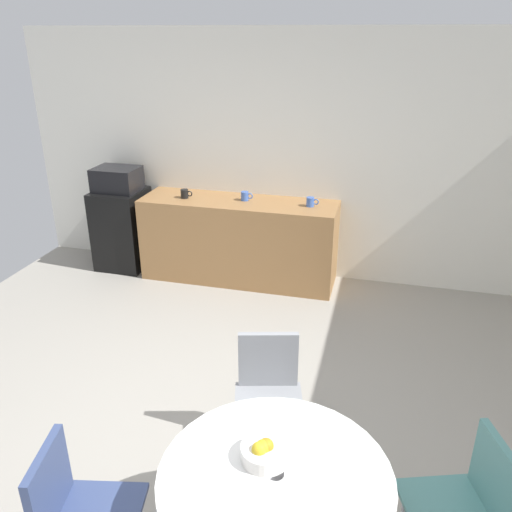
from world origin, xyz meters
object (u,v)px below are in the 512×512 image
(chair_navy, at_px, (72,505))
(mini_fridge, at_px, (122,229))
(microwave, at_px, (117,179))
(mug_red, at_px, (185,194))
(fruit_bowl, at_px, (265,451))
(mug_white, at_px, (311,202))
(chair_teal, at_px, (473,498))
(round_table, at_px, (275,499))
(mug_green, at_px, (245,196))
(chair_gray, at_px, (268,384))

(chair_navy, bearing_deg, mini_fridge, 114.63)
(microwave, distance_m, chair_navy, 3.95)
(mini_fridge, height_order, mug_red, mug_red)
(chair_navy, bearing_deg, mug_red, 103.08)
(mini_fridge, distance_m, fruit_bowl, 4.13)
(microwave, height_order, mug_white, microwave)
(chair_teal, distance_m, fruit_bowl, 1.02)
(fruit_bowl, xyz_separation_m, mug_red, (-1.67, 3.24, 0.15))
(round_table, relative_size, chair_teal, 1.27)
(mini_fridge, height_order, round_table, mini_fridge)
(mug_white, xyz_separation_m, mug_green, (-0.70, 0.03, 0.00))
(round_table, relative_size, chair_gray, 1.27)
(chair_gray, relative_size, fruit_bowl, 3.66)
(mug_green, bearing_deg, chair_gray, -71.17)
(mug_green, distance_m, mug_red, 0.65)
(chair_navy, distance_m, mug_green, 3.62)
(mug_white, bearing_deg, chair_teal, -67.23)
(mug_green, bearing_deg, mug_white, -2.24)
(chair_teal, height_order, mug_green, mug_green)
(fruit_bowl, bearing_deg, chair_gray, 102.03)
(round_table, relative_size, mug_white, 8.16)
(chair_teal, relative_size, fruit_bowl, 3.66)
(mini_fridge, distance_m, chair_navy, 3.92)
(chair_navy, bearing_deg, mug_green, 92.69)
(fruit_bowl, bearing_deg, chair_teal, 13.89)
(mug_green, xyz_separation_m, mug_red, (-0.65, -0.08, 0.00))
(chair_navy, xyz_separation_m, mug_green, (-0.17, 3.59, 0.43))
(chair_gray, relative_size, mug_red, 6.43)
(mini_fridge, height_order, mug_green, mug_green)
(round_table, distance_m, fruit_bowl, 0.22)
(mini_fridge, height_order, mug_white, mug_white)
(mug_white, distance_m, mug_red, 1.35)
(chair_gray, relative_size, mug_white, 6.43)
(mini_fridge, relative_size, fruit_bowl, 4.01)
(mug_white, bearing_deg, mug_red, -177.72)
(fruit_bowl, bearing_deg, mug_red, 117.31)
(microwave, bearing_deg, mug_white, 0.15)
(mini_fridge, xyz_separation_m, round_table, (2.56, -3.36, 0.15))
(chair_teal, height_order, mug_red, mug_red)
(microwave, xyz_separation_m, round_table, (2.56, -3.36, -0.43))
(microwave, height_order, chair_gray, microwave)
(round_table, xyz_separation_m, chair_navy, (-0.92, -0.20, -0.08))
(mug_red, bearing_deg, mug_green, 7.15)
(round_table, height_order, chair_gray, chair_gray)
(mini_fridge, bearing_deg, chair_navy, -65.37)
(chair_gray, distance_m, chair_navy, 1.30)
(microwave, xyz_separation_m, chair_teal, (3.45, -3.05, -0.52))
(chair_gray, distance_m, mug_green, 2.66)
(mini_fridge, relative_size, chair_gray, 1.10)
(fruit_bowl, distance_m, mug_white, 3.31)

